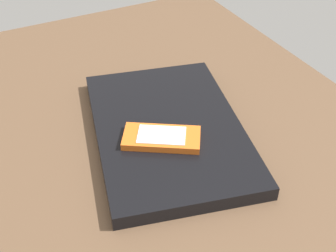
% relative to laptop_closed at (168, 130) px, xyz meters
% --- Properties ---
extents(desk_surface, '(1.20, 0.80, 0.03)m').
position_rel_laptop_closed_xyz_m(desk_surface, '(0.08, -0.04, -0.03)').
color(desk_surface, brown).
rests_on(desk_surface, ground).
extents(laptop_closed, '(0.40, 0.31, 0.02)m').
position_rel_laptop_closed_xyz_m(laptop_closed, '(0.00, 0.00, 0.00)').
color(laptop_closed, black).
rests_on(laptop_closed, desk_surface).
extents(cell_phone_on_laptop, '(0.11, 0.13, 0.01)m').
position_rel_laptop_closed_xyz_m(cell_phone_on_laptop, '(0.03, -0.03, 0.02)').
color(cell_phone_on_laptop, orange).
rests_on(cell_phone_on_laptop, laptop_closed).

